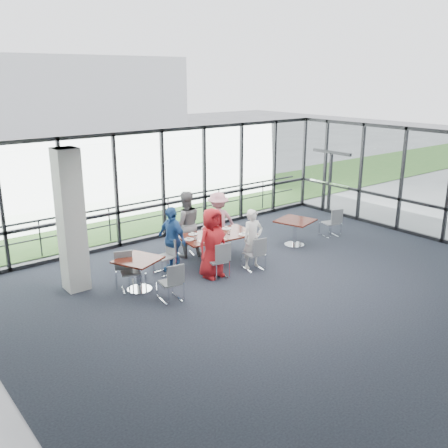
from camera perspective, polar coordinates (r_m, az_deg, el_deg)
floor at (r=11.45m, az=6.75°, el=-7.55°), size 12.00×10.00×0.02m
ceiling at (r=10.55m, az=7.34°, el=8.57°), size 12.00×10.00×0.04m
curtain_wall_back at (r=14.71m, az=-6.98°, el=4.54°), size 12.00×0.10×3.20m
curtain_wall_right at (r=15.64m, az=22.73°, el=4.09°), size 0.10×10.00×3.20m
exit_door at (r=17.80m, az=12.00°, el=4.61°), size 0.12×1.60×2.10m
structural_column at (r=11.41m, az=-17.09°, el=0.34°), size 0.50×0.50×3.20m
apron at (r=19.40m, az=-14.63°, el=2.18°), size 80.00×70.00×0.02m
grass_strip at (r=17.64m, az=-11.95°, el=1.03°), size 80.00×5.00×0.01m
hangar_main at (r=40.95m, az=-22.83°, el=13.12°), size 24.00×10.00×6.00m
guard_rail at (r=15.47m, az=-8.01°, el=0.91°), size 12.00×0.06×0.06m
main_table at (r=12.78m, az=-0.84°, el=-1.74°), size 2.02×1.28×0.75m
side_table_left at (r=11.29m, az=-9.77°, el=-4.48°), size 1.16×1.16×0.75m
side_table_right at (r=14.18m, az=8.13°, el=0.05°), size 1.15×1.15×0.75m
diner_near_left at (r=11.80m, az=-1.33°, el=-2.19°), size 0.87×0.60×1.70m
diner_near_right at (r=12.42m, az=3.30°, el=-1.71°), size 0.61×0.49×1.50m
diner_far_left at (r=13.16m, az=-4.41°, el=-0.03°), size 0.99×0.79×1.78m
diner_far_right at (r=13.69m, az=-0.68°, el=0.33°), size 1.13×0.71×1.62m
diner_end at (r=12.21m, az=-5.99°, el=-1.75°), size 0.63×1.02×1.64m
chair_main_nl at (r=11.87m, az=-0.80°, el=-4.20°), size 0.50×0.50×0.87m
chair_main_nr at (r=12.39m, az=3.41°, el=-3.43°), size 0.47×0.47×0.82m
chair_main_fl at (r=13.43m, az=-4.47°, el=-1.84°), size 0.50×0.50×0.81m
chair_main_fr at (r=13.90m, az=-0.96°, el=-0.79°), size 0.51×0.51×0.98m
chair_main_end at (r=12.20m, az=-6.84°, el=-3.78°), size 0.44×0.44×0.85m
chair_spare_la at (r=10.76m, az=-6.16°, el=-6.67°), size 0.47×0.47×0.84m
chair_spare_lb at (r=11.38m, az=-10.64°, el=-5.42°), size 0.55×0.55×0.87m
chair_spare_r at (r=15.23m, az=12.09°, el=0.12°), size 0.51×0.51×0.84m
plate_nl at (r=12.22m, az=-2.40°, el=-1.98°), size 0.24×0.24×0.01m
plate_nr at (r=12.75m, az=2.29°, el=-1.17°), size 0.27×0.27×0.01m
plate_fl at (r=12.77m, az=-3.58°, el=-1.16°), size 0.24×0.24×0.01m
plate_fr at (r=13.21m, az=0.29°, el=-0.51°), size 0.26×0.26×0.01m
plate_end at (r=12.38m, az=-4.03°, el=-1.75°), size 0.25×0.25×0.01m
tumbler_a at (r=12.42m, az=-1.27°, el=-1.35°), size 0.07×0.07×0.14m
tumbler_b at (r=12.72m, az=0.53°, el=-0.90°), size 0.07×0.07×0.14m
tumbler_c at (r=12.99m, az=-1.18°, el=-0.54°), size 0.07×0.07×0.14m
tumbler_d at (r=12.28m, az=-3.30°, el=-1.61°), size 0.07×0.07×0.13m
menu_a at (r=12.37m, az=-0.49°, el=-1.75°), size 0.33×0.28×0.00m
menu_b at (r=12.92m, az=2.90°, el=-0.97°), size 0.36×0.29×0.00m
menu_c at (r=13.10m, az=-1.15°, el=-0.69°), size 0.39×0.37×0.00m
condiment_caddy at (r=12.80m, az=-0.84°, el=-1.03°), size 0.10×0.07×0.04m
ketchup_bottle at (r=12.82m, az=-0.95°, el=-0.68°), size 0.06×0.06×0.18m
green_bottle at (r=12.81m, az=-0.77°, el=-0.64°), size 0.05×0.05×0.20m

